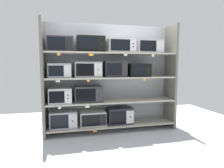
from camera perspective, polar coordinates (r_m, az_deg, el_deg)
name	(u,v)px	position (r m, az deg, el deg)	size (l,w,h in m)	color
ground	(126,152)	(3.28, 4.18, -19.63)	(6.64, 6.00, 0.02)	#B2B7BC
back_panel	(109,77)	(4.20, -0.82, 2.17)	(2.84, 0.04, 2.27)	#9EA3A8
upright_left	(44,79)	(3.86, -19.89, 1.52)	(0.05, 0.49, 2.27)	#68645B
upright_right	(171,77)	(4.44, 17.24, 2.10)	(0.05, 0.49, 2.27)	#68645B
shelf_0	(112,124)	(4.12, 0.00, -12.02)	(2.64, 0.49, 0.03)	#ADA899
microwave_0	(64,119)	(3.97, -14.35, -10.21)	(0.53, 0.36, 0.32)	#A09EAA
microwave_1	(93,118)	(4.01, -5.82, -10.21)	(0.52, 0.35, 0.29)	beige
microwave_2	(120,115)	(4.11, 2.44, -9.43)	(0.53, 0.36, 0.34)	#292738
price_tag_0	(95,131)	(3.83, -5.16, -13.99)	(0.08, 0.00, 0.03)	orange
shelf_1	(112,101)	(4.00, 0.00, -5.20)	(2.64, 0.49, 0.03)	#ADA899
microwave_3	(61,95)	(3.87, -15.23, -3.31)	(0.43, 0.44, 0.30)	#B8BABD
microwave_4	(88,94)	(3.89, -7.16, -2.96)	(0.55, 0.39, 0.32)	#303031
price_tag_1	(60,108)	(3.67, -15.53, -7.01)	(0.05, 0.00, 0.04)	white
price_tag_2	(88,107)	(3.68, -7.39, -6.81)	(0.09, 0.00, 0.04)	beige
shelf_2	(112,78)	(3.94, 0.00, 1.94)	(2.64, 0.49, 0.03)	#ADA899
microwave_5	(60,71)	(3.83, -15.41, 3.91)	(0.43, 0.35, 0.27)	#9CA6AB
microwave_6	(88,70)	(3.84, -7.22, 4.34)	(0.53, 0.34, 0.31)	#A1A1A1
microwave_7	(115,69)	(3.94, 0.88, 4.55)	(0.45, 0.37, 0.33)	#2B292E
microwave_8	(138,70)	(4.10, 7.96, 4.17)	(0.46, 0.38, 0.27)	black
price_tag_3	(58,81)	(3.59, -16.02, 0.79)	(0.08, 0.00, 0.03)	beige
price_tag_4	(88,81)	(3.61, -7.12, 0.97)	(0.05, 0.00, 0.03)	orange
price_tag_5	(145,80)	(3.89, 9.78, 1.21)	(0.05, 0.00, 0.04)	orange
shelf_3	(112,53)	(3.94, 0.00, 9.20)	(2.64, 0.49, 0.03)	#ADA899
microwave_9	(60,44)	(3.85, -15.28, 11.43)	(0.48, 0.40, 0.28)	#312C36
microwave_10	(91,44)	(3.87, -6.48, 11.74)	(0.54, 0.39, 0.31)	black
microwave_11	(120,46)	(3.99, 2.58, 11.35)	(0.56, 0.43, 0.28)	beige
microwave_12	(149,47)	(4.20, 10.99, 11.00)	(0.55, 0.33, 0.28)	#B7B3B7
price_tag_6	(59,54)	(3.59, -15.72, 8.64)	(0.05, 0.00, 0.05)	orange
price_tag_7	(91,55)	(3.61, -6.30, 8.79)	(0.09, 0.00, 0.05)	orange
price_tag_8	(126,55)	(3.75, 4.12, 8.78)	(0.07, 0.00, 0.04)	beige
price_tag_9	(153,55)	(3.96, 12.27, 8.42)	(0.05, 0.00, 0.05)	beige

